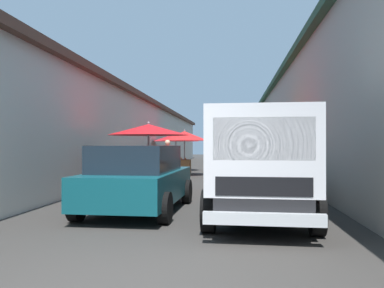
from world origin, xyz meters
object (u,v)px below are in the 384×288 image
at_px(fruit_stall_near_right, 148,138).
at_px(vendor_by_crates, 168,157).
at_px(fruit_stall_far_right, 258,140).
at_px(vendor_in_shade, 238,156).
at_px(fruit_stall_mid_lane, 184,141).
at_px(hatchback_car, 139,178).
at_px(fruit_stall_near_left, 255,140).
at_px(fruit_stall_far_left, 176,141).
at_px(delivery_truck, 261,168).
at_px(parked_scooter, 305,184).

relative_size(fruit_stall_near_right, vendor_by_crates, 1.44).
relative_size(fruit_stall_far_right, vendor_in_shade, 1.34).
height_order(fruit_stall_mid_lane, fruit_stall_near_right, fruit_stall_mid_lane).
distance_m(fruit_stall_near_right, hatchback_car, 3.27).
relative_size(fruit_stall_near_left, fruit_stall_near_right, 0.90).
bearing_deg(vendor_in_shade, fruit_stall_far_left, 39.30).
xyz_separation_m(fruit_stall_far_left, fruit_stall_mid_lane, (-3.39, -0.90, -0.05)).
relative_size(delivery_truck, vendor_by_crates, 2.97).
height_order(hatchback_car, vendor_by_crates, vendor_by_crates).
distance_m(delivery_truck, parked_scooter, 3.53).
relative_size(fruit_stall_far_left, fruit_stall_mid_lane, 1.15).
bearing_deg(fruit_stall_near_left, fruit_stall_far_right, 178.81).
bearing_deg(hatchback_car, fruit_stall_far_right, -35.59).
xyz_separation_m(fruit_stall_near_left, fruit_stall_near_right, (-3.11, 3.34, 0.04)).
xyz_separation_m(fruit_stall_near_right, vendor_by_crates, (4.17, 0.11, -0.71)).
relative_size(fruit_stall_far_right, parked_scooter, 1.30).
distance_m(fruit_stall_far_right, hatchback_car, 4.95).
distance_m(delivery_truck, vendor_in_shade, 10.78).
xyz_separation_m(fruit_stall_near_left, vendor_by_crates, (1.06, 3.45, -0.67)).
bearing_deg(fruit_stall_near_right, fruit_stall_mid_lane, -1.56).
relative_size(fruit_stall_far_right, delivery_truck, 0.44).
bearing_deg(fruit_stall_far_left, delivery_truck, -166.02).
height_order(fruit_stall_near_right, hatchback_car, fruit_stall_near_right).
distance_m(fruit_stall_mid_lane, parked_scooter, 9.45).
distance_m(fruit_stall_near_left, fruit_stall_far_right, 2.25).
relative_size(hatchback_car, vendor_by_crates, 2.36).
distance_m(hatchback_car, vendor_in_shade, 9.76).
bearing_deg(parked_scooter, fruit_stall_far_right, 27.82).
relative_size(fruit_stall_mid_lane, fruit_stall_near_right, 0.94).
bearing_deg(vendor_in_shade, fruit_stall_far_right, -174.28).
bearing_deg(fruit_stall_mid_lane, fruit_stall_far_right, -154.00).
xyz_separation_m(fruit_stall_mid_lane, delivery_truck, (-11.59, -2.83, -0.63)).
bearing_deg(fruit_stall_near_left, fruit_stall_near_right, 132.96).
relative_size(fruit_stall_far_right, hatchback_car, 0.55).
xyz_separation_m(fruit_stall_far_right, vendor_in_shade, (5.53, 0.55, -0.67)).
bearing_deg(fruit_stall_near_right, parked_scooter, -105.05).
bearing_deg(fruit_stall_far_right, fruit_stall_near_right, 104.68).
xyz_separation_m(fruit_stall_mid_lane, parked_scooter, (-8.39, -4.17, -1.22)).
distance_m(fruit_stall_far_left, vendor_by_crates, 6.51).
height_order(fruit_stall_far_left, fruit_stall_near_right, fruit_stall_far_left).
distance_m(vendor_by_crates, parked_scooter, 6.99).
xyz_separation_m(fruit_stall_mid_lane, hatchback_car, (-10.31, -0.27, -0.93)).
bearing_deg(fruit_stall_mid_lane, vendor_by_crates, 174.31).
bearing_deg(delivery_truck, fruit_stall_far_right, -2.96).
bearing_deg(fruit_stall_near_right, hatchback_car, -171.50).
height_order(fruit_stall_near_left, fruit_stall_far_left, fruit_stall_far_left).
bearing_deg(fruit_stall_near_right, delivery_truck, -145.37).
bearing_deg(fruit_stall_far_left, fruit_stall_near_right, -176.18).
height_order(fruit_stall_mid_lane, delivery_truck, fruit_stall_mid_lane).
height_order(hatchback_car, delivery_truck, delivery_truck).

